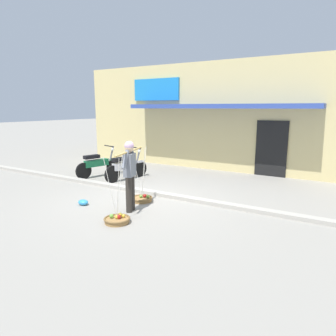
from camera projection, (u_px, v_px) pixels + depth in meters
ground_plane at (139, 201)px, 8.14m from camera, size 90.00×90.00×0.00m
sidewalk_curb at (153, 193)px, 8.72m from camera, size 20.00×0.24×0.10m
fruit_vendor at (130, 171)px, 7.15m from camera, size 0.48×1.54×1.70m
fruit_basket_left_side at (117, 219)px, 6.58m from camera, size 0.58×0.58×1.45m
fruit_basket_right_side at (142, 198)px, 8.09m from camera, size 0.58×0.58×1.45m
motorcycle_nearest_shop at (98, 164)px, 10.91m from camera, size 0.66×1.78×1.09m
motorcycle_second_in_row at (126, 167)px, 10.42m from camera, size 0.58×1.80×1.09m
storefront_building at (241, 115)px, 13.77m from camera, size 13.00×6.00×4.20m
plastic_litter_bag at (83, 202)px, 7.78m from camera, size 0.28×0.22×0.14m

